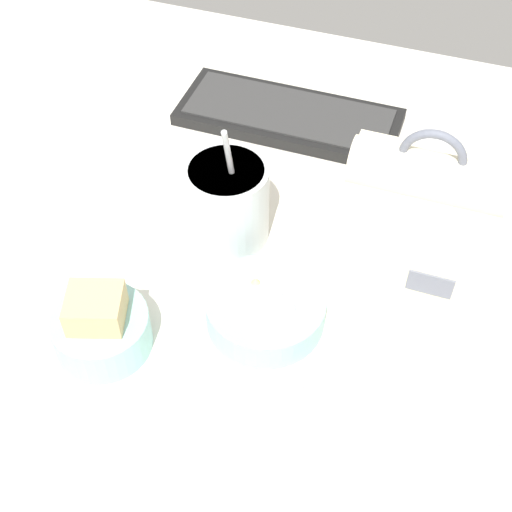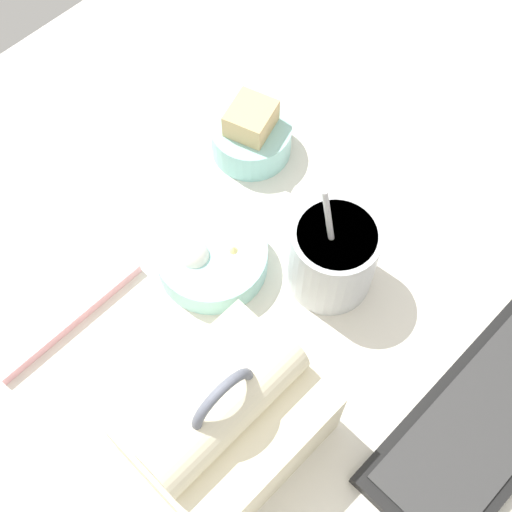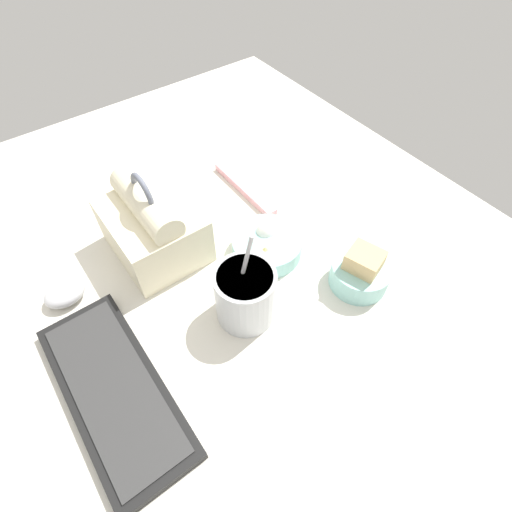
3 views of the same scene
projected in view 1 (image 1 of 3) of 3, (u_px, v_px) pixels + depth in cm
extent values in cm
cube|color=silver|center=(283.00, 282.00, 88.10)|extent=(140.00, 110.00, 2.00)
cube|color=black|center=(289.00, 117.00, 106.89)|extent=(32.95, 13.20, 1.80)
cube|color=#333333|center=(289.00, 111.00, 106.10)|extent=(30.32, 10.82, 0.30)
cube|color=#EFE5C1|center=(418.00, 218.00, 86.67)|extent=(19.09, 15.55, 10.55)
cylinder|color=#EFE5C1|center=(428.00, 176.00, 81.53)|extent=(18.13, 5.80, 5.80)
cube|color=slate|center=(430.00, 284.00, 82.79)|extent=(5.34, 0.30, 3.17)
torus|color=slate|center=(432.00, 158.00, 79.57)|extent=(7.68, 1.00, 7.68)
cylinder|color=silver|center=(227.00, 203.00, 88.08)|extent=(10.39, 10.39, 10.98)
cylinder|color=olive|center=(226.00, 171.00, 84.20)|extent=(9.14, 9.14, 0.60)
cylinder|color=silver|center=(230.00, 166.00, 82.59)|extent=(0.70, 3.73, 12.42)
cylinder|color=#93D1CC|center=(102.00, 331.00, 78.97)|extent=(10.86, 10.86, 4.83)
cube|color=tan|center=(98.00, 317.00, 76.99)|extent=(7.36, 7.01, 6.76)
cylinder|color=#93D1CC|center=(264.00, 309.00, 81.62)|extent=(13.80, 13.80, 3.83)
ellipsoid|color=white|center=(279.00, 312.00, 79.30)|extent=(3.75, 3.75, 4.41)
cone|color=#F4DB84|center=(256.00, 287.00, 82.42)|extent=(6.23, 6.23, 3.25)
sphere|color=#4C5623|center=(256.00, 338.00, 78.72)|extent=(1.66, 1.66, 1.66)
sphere|color=#4C5623|center=(263.00, 333.00, 79.09)|extent=(1.66, 1.66, 1.66)
ellipsoid|color=silver|center=(432.00, 144.00, 101.57)|extent=(5.76, 7.27, 3.32)
cube|color=pink|center=(401.00, 409.00, 74.35)|extent=(20.84, 2.48, 1.60)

